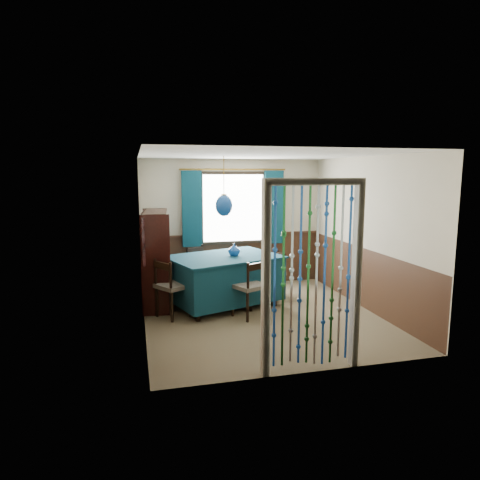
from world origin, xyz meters
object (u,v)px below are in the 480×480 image
object	(u,v)px
chair_far	(201,269)
vase_table	(234,250)
chair_right	(274,272)
sideboard	(156,272)
dining_table	(224,278)
bowl_shelf	(160,242)
vase_sideboard	(158,250)
chair_near	(251,287)
chair_left	(171,286)
pendant_lamp	(224,205)

from	to	relation	value
chair_far	vase_table	bearing A→B (deg)	87.05
chair_right	sideboard	size ratio (longest dim) A/B	0.51
dining_table	chair_far	bearing A→B (deg)	92.07
bowl_shelf	vase_sideboard	xyz separation A→B (m)	(0.00, 0.54, -0.23)
vase_table	dining_table	bearing A→B (deg)	178.10
vase_table	chair_near	bearing A→B (deg)	-80.91
bowl_shelf	vase_sideboard	bearing A→B (deg)	90.00
dining_table	chair_far	distance (m)	0.81
dining_table	chair_left	bearing A→B (deg)	-176.41
chair_near	vase_table	xyz separation A→B (m)	(-0.11, 0.66, 0.46)
chair_far	pendant_lamp	size ratio (longest dim) A/B	0.92
pendant_lamp	vase_sideboard	xyz separation A→B (m)	(-1.05, 0.66, -0.81)
pendant_lamp	dining_table	bearing A→B (deg)	-99.46
chair_left	vase_sideboard	distance (m)	1.12
bowl_shelf	chair_right	bearing A→B (deg)	7.30
chair_near	bowl_shelf	world-z (taller)	bowl_shelf
chair_far	chair_left	world-z (taller)	chair_left
chair_right	chair_near	bearing A→B (deg)	142.23
sideboard	vase_table	size ratio (longest dim) A/B	8.34
chair_near	vase_table	world-z (taller)	vase_table
sideboard	bowl_shelf	bearing A→B (deg)	-69.88
pendant_lamp	bowl_shelf	distance (m)	1.21
chair_left	dining_table	bearing A→B (deg)	78.89
chair_far	pendant_lamp	distance (m)	1.47
sideboard	bowl_shelf	xyz separation A→B (m)	(0.06, -0.22, 0.56)
pendant_lamp	bowl_shelf	world-z (taller)	pendant_lamp
vase_table	bowl_shelf	bearing A→B (deg)	173.86
vase_table	vase_sideboard	size ratio (longest dim) A/B	1.00
dining_table	chair_near	distance (m)	0.72
chair_left	pendant_lamp	distance (m)	1.57
vase_table	chair_left	bearing A→B (deg)	-161.33
bowl_shelf	dining_table	bearing A→B (deg)	-6.81
chair_far	pendant_lamp	bearing A→B (deg)	77.01
chair_near	chair_left	world-z (taller)	chair_left
sideboard	chair_far	bearing A→B (deg)	31.68
chair_left	vase_table	size ratio (longest dim) A/B	4.82
chair_near	pendant_lamp	xyz separation A→B (m)	(-0.27, 0.67, 1.22)
chair_far	sideboard	distance (m)	0.93
chair_far	sideboard	size ratio (longest dim) A/B	0.56
vase_table	vase_sideboard	xyz separation A→B (m)	(-1.22, 0.67, -0.06)
pendant_lamp	bowl_shelf	size ratio (longest dim) A/B	4.19
chair_right	sideboard	distance (m)	2.13
sideboard	vase_sideboard	world-z (taller)	sideboard
chair_right	vase_sideboard	distance (m)	2.14
chair_far	sideboard	bearing A→B (deg)	-7.09
dining_table	chair_left	xyz separation A→B (m)	(-0.92, -0.37, 0.00)
chair_near	chair_right	distance (m)	1.29
vase_sideboard	chair_near	bearing A→B (deg)	-45.11
chair_near	vase_sideboard	xyz separation A→B (m)	(-1.32, 1.33, 0.41)
chair_far	chair_right	distance (m)	1.36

